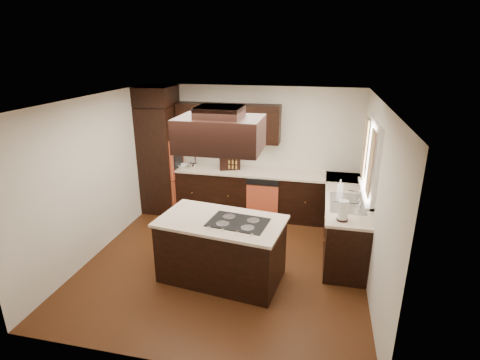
{
  "coord_description": "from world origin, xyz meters",
  "views": [
    {
      "loc": [
        1.34,
        -4.96,
        3.18
      ],
      "look_at": [
        0.1,
        0.6,
        1.15
      ],
      "focal_mm": 28.0,
      "sensor_mm": 36.0,
      "label": 1
    }
  ],
  "objects_px": {
    "range_hood": "(220,134)",
    "spice_rack": "(230,162)",
    "island": "(222,250)",
    "oven_column": "(161,159)"
  },
  "relations": [
    {
      "from": "oven_column",
      "to": "spice_rack",
      "type": "xyz_separation_m",
      "value": [
        1.41,
        0.07,
        0.03
      ]
    },
    {
      "from": "oven_column",
      "to": "range_hood",
      "type": "xyz_separation_m",
      "value": [
        1.88,
        -2.25,
        1.1
      ]
    },
    {
      "from": "island",
      "to": "spice_rack",
      "type": "height_order",
      "value": "spice_rack"
    },
    {
      "from": "oven_column",
      "to": "range_hood",
      "type": "height_order",
      "value": "range_hood"
    },
    {
      "from": "spice_rack",
      "to": "oven_column",
      "type": "bearing_deg",
      "value": 159.29
    },
    {
      "from": "range_hood",
      "to": "spice_rack",
      "type": "bearing_deg",
      "value": 101.3
    },
    {
      "from": "range_hood",
      "to": "spice_rack",
      "type": "xyz_separation_m",
      "value": [
        -0.46,
        2.32,
        -1.07
      ]
    },
    {
      "from": "oven_column",
      "to": "range_hood",
      "type": "relative_size",
      "value": 2.02
    },
    {
      "from": "island",
      "to": "spice_rack",
      "type": "distance_m",
      "value": 2.34
    },
    {
      "from": "island",
      "to": "range_hood",
      "type": "bearing_deg",
      "value": -63.11
    }
  ]
}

